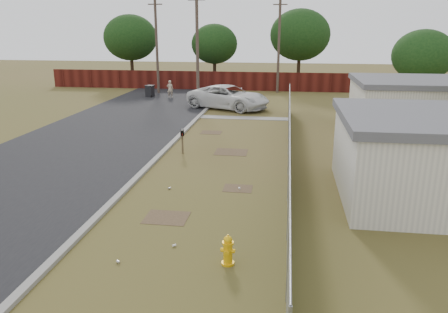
% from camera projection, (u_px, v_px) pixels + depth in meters
% --- Properties ---
extents(ground, '(120.00, 120.00, 0.00)m').
position_uv_depth(ground, '(216.00, 171.00, 18.82)').
color(ground, brown).
rests_on(ground, ground).
extents(street, '(15.10, 60.00, 0.12)m').
position_uv_depth(street, '(130.00, 126.00, 27.38)').
color(street, black).
rests_on(street, ground).
extents(chainlink_fence, '(0.10, 27.06, 2.02)m').
position_uv_depth(chainlink_fence, '(289.00, 149.00, 19.14)').
color(chainlink_fence, gray).
rests_on(chainlink_fence, ground).
extents(privacy_fence, '(30.00, 0.12, 1.80)m').
position_uv_depth(privacy_fence, '(196.00, 80.00, 43.11)').
color(privacy_fence, '#4F1710').
rests_on(privacy_fence, ground).
extents(utility_poles, '(12.60, 8.24, 9.00)m').
position_uv_depth(utility_poles, '(212.00, 42.00, 37.60)').
color(utility_poles, brown).
rests_on(utility_poles, ground).
extents(houses, '(9.30, 17.24, 3.10)m').
position_uv_depth(houses, '(435.00, 127.00, 20.02)').
color(houses, '#BDB8AB').
rests_on(houses, ground).
extents(horizon_trees, '(33.32, 31.94, 7.78)m').
position_uv_depth(horizon_trees, '(266.00, 42.00, 39.74)').
color(horizon_trees, '#302315').
rests_on(horizon_trees, ground).
extents(fire_hydrant, '(0.39, 0.39, 0.85)m').
position_uv_depth(fire_hydrant, '(228.00, 251.00, 11.30)').
color(fire_hydrant, '#F0B20C').
rests_on(fire_hydrant, ground).
extents(mailbox, '(0.29, 0.52, 1.20)m').
position_uv_depth(mailbox, '(182.00, 135.00, 21.17)').
color(mailbox, brown).
rests_on(mailbox, ground).
extents(pickup_truck, '(6.96, 5.21, 1.76)m').
position_uv_depth(pickup_truck, '(228.00, 97.00, 32.96)').
color(pickup_truck, silver).
rests_on(pickup_truck, ground).
extents(pedestrian, '(0.59, 0.43, 1.52)m').
position_uv_depth(pedestrian, '(170.00, 89.00, 38.14)').
color(pedestrian, tan).
rests_on(pedestrian, ground).
extents(trash_bin, '(0.81, 0.87, 1.03)m').
position_uv_depth(trash_bin, '(150.00, 91.00, 38.63)').
color(trash_bin, black).
rests_on(trash_bin, ground).
extents(scattered_litter, '(2.77, 6.00, 0.07)m').
position_uv_depth(scattered_litter, '(181.00, 215.00, 14.28)').
color(scattered_litter, silver).
rests_on(scattered_litter, ground).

